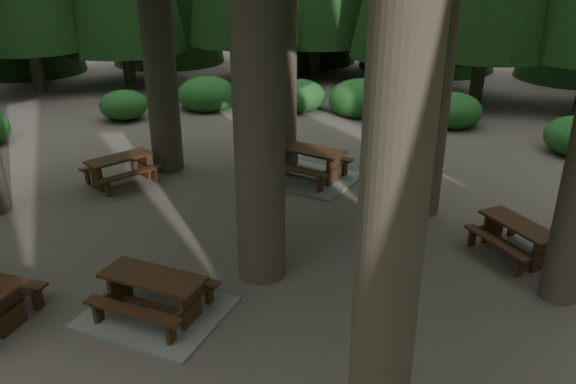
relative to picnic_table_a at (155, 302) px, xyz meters
The scene contains 6 objects.
ground 1.72m from the picnic_table_a, 90.19° to the left, with size 80.00×80.00×0.00m, color #534B43.
picnic_table_a is the anchor object (origin of this frame).
picnic_table_b 5.90m from the picnic_table_a, 139.87° to the left, with size 1.69×1.89×0.69m.
picnic_table_c 6.37m from the picnic_table_a, 95.74° to the left, with size 2.49×2.10×0.81m.
picnic_table_d 6.69m from the picnic_table_a, 46.22° to the left, with size 1.96×1.90×0.66m.
shrub_ring 2.56m from the picnic_table_a, 74.10° to the left, with size 23.86×24.64×1.49m.
Camera 1 is at (5.50, -7.14, 5.30)m, focal length 35.00 mm.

